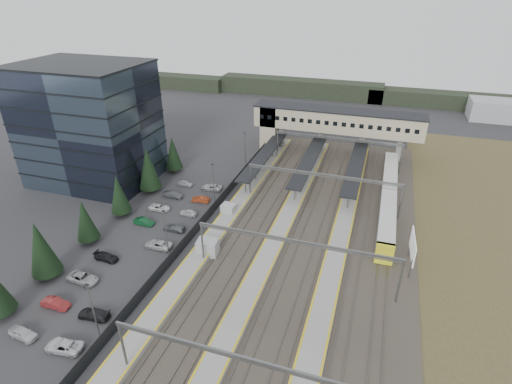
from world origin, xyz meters
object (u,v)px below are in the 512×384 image
(relay_cabin_near, at_px, (208,248))
(billboard, at_px, (413,247))
(office_building, at_px, (89,124))
(relay_cabin_far, at_px, (229,210))
(train, at_px, (388,198))
(footbridge, at_px, (325,122))

(relay_cabin_near, height_order, billboard, billboard)
(billboard, bearing_deg, office_building, 169.60)
(relay_cabin_far, distance_m, billboard, 31.76)
(relay_cabin_far, relative_size, train, 0.07)
(office_building, bearing_deg, relay_cabin_far, -10.32)
(office_building, bearing_deg, footbridge, 34.47)
(footbridge, xyz_separation_m, billboard, (19.98, -41.68, -4.18))
(relay_cabin_near, bearing_deg, train, 42.87)
(billboard, bearing_deg, footbridge, 115.61)
(office_building, xyz_separation_m, relay_cabin_near, (33.82, -18.00, -10.87))
(train, distance_m, billboard, 18.44)
(relay_cabin_far, bearing_deg, relay_cabin_near, -84.03)
(billboard, bearing_deg, relay_cabin_near, -168.05)
(relay_cabin_far, xyz_separation_m, footbridge, (11.14, 35.92, 6.80))
(relay_cabin_far, bearing_deg, billboard, -10.48)
(relay_cabin_near, relative_size, footbridge, 0.08)
(footbridge, relative_size, billboard, 6.29)
(relay_cabin_near, height_order, train, train)
(footbridge, height_order, billboard, footbridge)
(train, bearing_deg, billboard, -78.43)
(office_building, height_order, footbridge, office_building)
(train, bearing_deg, relay_cabin_near, -137.13)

